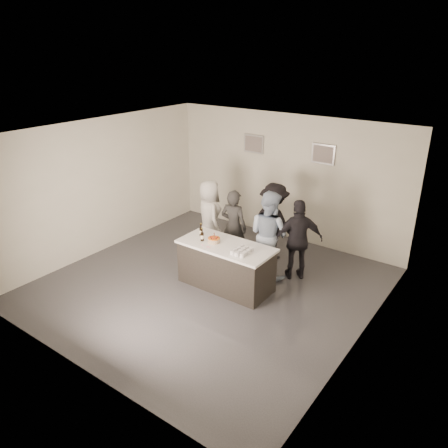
{
  "coord_description": "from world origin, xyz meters",
  "views": [
    {
      "loc": [
        4.66,
        -5.93,
        4.45
      ],
      "look_at": [
        0.0,
        0.5,
        1.15
      ],
      "focal_mm": 35.0,
      "sensor_mm": 36.0,
      "label": 1
    }
  ],
  "objects_px": {
    "beer_bottle_a": "(201,230)",
    "person_guest_right": "(298,240)",
    "person_guest_back": "(274,222)",
    "person_main_black": "(234,227)",
    "person_guest_left": "(210,216)",
    "bar_counter": "(226,266)",
    "beer_bottle_b": "(202,235)",
    "cake": "(214,240)",
    "person_main_blue": "(269,234)"
  },
  "relations": [
    {
      "from": "person_main_blue",
      "to": "person_guest_right",
      "type": "height_order",
      "value": "person_main_blue"
    },
    {
      "from": "person_guest_left",
      "to": "person_main_black",
      "type": "bearing_deg",
      "value": -158.33
    },
    {
      "from": "person_main_black",
      "to": "beer_bottle_a",
      "type": "bearing_deg",
      "value": 73.48
    },
    {
      "from": "cake",
      "to": "person_guest_left",
      "type": "height_order",
      "value": "person_guest_left"
    },
    {
      "from": "beer_bottle_a",
      "to": "person_guest_right",
      "type": "bearing_deg",
      "value": 34.24
    },
    {
      "from": "bar_counter",
      "to": "person_main_blue",
      "type": "distance_m",
      "value": 1.09
    },
    {
      "from": "person_main_black",
      "to": "cake",
      "type": "bearing_deg",
      "value": 96.65
    },
    {
      "from": "person_main_blue",
      "to": "person_guest_back",
      "type": "distance_m",
      "value": 0.78
    },
    {
      "from": "person_main_black",
      "to": "person_guest_back",
      "type": "relative_size",
      "value": 0.95
    },
    {
      "from": "person_guest_right",
      "to": "bar_counter",
      "type": "bearing_deg",
      "value": 10.38
    },
    {
      "from": "beer_bottle_a",
      "to": "person_main_blue",
      "type": "xyz_separation_m",
      "value": [
        1.05,
        0.86,
        -0.13
      ]
    },
    {
      "from": "person_main_black",
      "to": "person_guest_right",
      "type": "relative_size",
      "value": 0.99
    },
    {
      "from": "person_guest_left",
      "to": "bar_counter",
      "type": "bearing_deg",
      "value": 172.06
    },
    {
      "from": "person_main_blue",
      "to": "person_guest_left",
      "type": "xyz_separation_m",
      "value": [
        -1.67,
        0.2,
        -0.07
      ]
    },
    {
      "from": "person_main_black",
      "to": "person_guest_right",
      "type": "distance_m",
      "value": 1.45
    },
    {
      "from": "person_main_blue",
      "to": "person_guest_left",
      "type": "relative_size",
      "value": 1.08
    },
    {
      "from": "cake",
      "to": "beer_bottle_a",
      "type": "distance_m",
      "value": 0.41
    },
    {
      "from": "person_main_blue",
      "to": "person_guest_right",
      "type": "bearing_deg",
      "value": -144.89
    },
    {
      "from": "beer_bottle_b",
      "to": "person_guest_back",
      "type": "distance_m",
      "value": 1.85
    },
    {
      "from": "person_main_black",
      "to": "person_guest_back",
      "type": "xyz_separation_m",
      "value": [
        0.59,
        0.68,
        0.04
      ]
    },
    {
      "from": "cake",
      "to": "beer_bottle_b",
      "type": "bearing_deg",
      "value": -160.17
    },
    {
      "from": "person_guest_right",
      "to": "person_main_blue",
      "type": "bearing_deg",
      "value": -17.03
    },
    {
      "from": "bar_counter",
      "to": "person_guest_back",
      "type": "distance_m",
      "value": 1.68
    },
    {
      "from": "cake",
      "to": "person_main_blue",
      "type": "distance_m",
      "value": 1.16
    },
    {
      "from": "beer_bottle_a",
      "to": "person_guest_right",
      "type": "distance_m",
      "value": 1.94
    },
    {
      "from": "cake",
      "to": "person_main_blue",
      "type": "relative_size",
      "value": 0.13
    },
    {
      "from": "cake",
      "to": "beer_bottle_b",
      "type": "xyz_separation_m",
      "value": [
        -0.23,
        -0.08,
        0.09
      ]
    },
    {
      "from": "person_main_blue",
      "to": "person_guest_right",
      "type": "distance_m",
      "value": 0.59
    },
    {
      "from": "beer_bottle_a",
      "to": "person_main_blue",
      "type": "bearing_deg",
      "value": 39.34
    },
    {
      "from": "beer_bottle_b",
      "to": "person_guest_back",
      "type": "xyz_separation_m",
      "value": [
        0.58,
        1.75,
        -0.17
      ]
    },
    {
      "from": "beer_bottle_a",
      "to": "person_guest_left",
      "type": "distance_m",
      "value": 1.25
    },
    {
      "from": "cake",
      "to": "beer_bottle_a",
      "type": "bearing_deg",
      "value": 166.94
    },
    {
      "from": "bar_counter",
      "to": "person_guest_right",
      "type": "bearing_deg",
      "value": 49.81
    },
    {
      "from": "person_guest_left",
      "to": "person_guest_right",
      "type": "distance_m",
      "value": 2.21
    },
    {
      "from": "person_guest_back",
      "to": "person_main_blue",
      "type": "bearing_deg",
      "value": 120.56
    },
    {
      "from": "bar_counter",
      "to": "cake",
      "type": "xyz_separation_m",
      "value": [
        -0.25,
        -0.05,
        0.49
      ]
    },
    {
      "from": "beer_bottle_a",
      "to": "person_main_black",
      "type": "height_order",
      "value": "person_main_black"
    },
    {
      "from": "bar_counter",
      "to": "person_guest_back",
      "type": "bearing_deg",
      "value": 86.28
    },
    {
      "from": "cake",
      "to": "beer_bottle_a",
      "type": "xyz_separation_m",
      "value": [
        -0.39,
        0.09,
        0.09
      ]
    },
    {
      "from": "bar_counter",
      "to": "person_guest_right",
      "type": "distance_m",
      "value": 1.53
    },
    {
      "from": "person_main_blue",
      "to": "person_guest_back",
      "type": "relative_size",
      "value": 1.05
    },
    {
      "from": "bar_counter",
      "to": "person_main_blue",
      "type": "height_order",
      "value": "person_main_blue"
    },
    {
      "from": "person_guest_back",
      "to": "cake",
      "type": "bearing_deg",
      "value": 85.5
    },
    {
      "from": "person_main_black",
      "to": "person_guest_left",
      "type": "relative_size",
      "value": 0.98
    },
    {
      "from": "beer_bottle_a",
      "to": "person_guest_left",
      "type": "relative_size",
      "value": 0.16
    },
    {
      "from": "bar_counter",
      "to": "beer_bottle_b",
      "type": "relative_size",
      "value": 7.15
    },
    {
      "from": "beer_bottle_b",
      "to": "cake",
      "type": "bearing_deg",
      "value": 19.83
    },
    {
      "from": "beer_bottle_a",
      "to": "person_guest_back",
      "type": "xyz_separation_m",
      "value": [
        0.75,
        1.58,
        -0.17
      ]
    },
    {
      "from": "beer_bottle_a",
      "to": "beer_bottle_b",
      "type": "bearing_deg",
      "value": -46.11
    },
    {
      "from": "cake",
      "to": "person_guest_right",
      "type": "relative_size",
      "value": 0.14
    }
  ]
}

